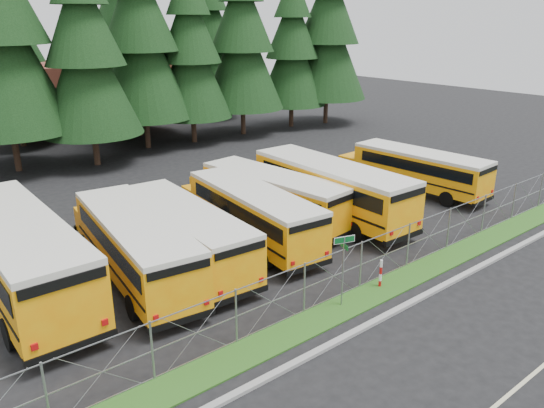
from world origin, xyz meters
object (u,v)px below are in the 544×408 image
(striped_bollard, at_px, (381,274))
(bus_4, at_px, (250,215))
(bus_2, at_px, (134,247))
(bus_5, at_px, (269,197))
(bus_east, at_px, (415,171))
(bus_3, at_px, (182,235))
(bus_1, at_px, (18,256))
(bus_6, at_px, (326,190))
(street_sign, at_px, (344,256))

(striped_bollard, bearing_deg, bus_4, 99.51)
(bus_2, height_order, bus_5, bus_2)
(bus_4, relative_size, bus_east, 1.04)
(bus_2, bearing_deg, bus_3, 6.60)
(bus_2, distance_m, striped_bollard, 9.97)
(bus_1, distance_m, bus_5, 12.28)
(bus_4, distance_m, bus_5, 2.71)
(bus_5, xyz_separation_m, bus_6, (2.75, -1.39, 0.18))
(bus_1, xyz_separation_m, bus_5, (12.28, -0.00, -0.29))
(bus_2, relative_size, bus_5, 1.04)
(bus_5, height_order, bus_6, bus_6)
(bus_east, distance_m, striped_bollard, 13.16)
(bus_6, distance_m, bus_east, 7.38)
(bus_3, distance_m, street_sign, 7.45)
(bus_4, height_order, bus_east, bus_4)
(bus_6, height_order, bus_east, bus_6)
(bus_5, bearing_deg, bus_6, -33.15)
(bus_4, bearing_deg, bus_3, -172.32)
(bus_6, relative_size, street_sign, 4.10)
(bus_1, xyz_separation_m, bus_6, (15.03, -1.39, -0.11))
(bus_3, bearing_deg, street_sign, -65.17)
(bus_3, height_order, street_sign, street_sign)
(bus_3, xyz_separation_m, bus_east, (16.19, -0.11, -0.05))
(bus_3, distance_m, bus_4, 3.75)
(bus_4, xyz_separation_m, street_sign, (-1.05, -7.04, 0.70))
(striped_bollard, bearing_deg, bus_east, 30.99)
(bus_4, height_order, bus_6, bus_6)
(bus_3, bearing_deg, bus_2, -177.06)
(bus_3, distance_m, bus_5, 6.26)
(bus_east, xyz_separation_m, striped_bollard, (-11.27, -6.77, -0.69))
(bus_2, bearing_deg, bus_1, 166.44)
(street_sign, relative_size, striped_bollard, 2.34)
(bus_3, relative_size, striped_bollard, 8.54)
(bus_3, bearing_deg, bus_4, 5.55)
(bus_1, relative_size, bus_2, 1.17)
(bus_2, distance_m, bus_east, 18.41)
(bus_1, distance_m, striped_bollard, 13.99)
(bus_4, relative_size, striped_bollard, 8.51)
(bus_2, xyz_separation_m, bus_6, (11.04, 0.12, 0.12))
(bus_3, bearing_deg, bus_5, 17.65)
(bus_6, distance_m, striped_bollard, 8.08)
(bus_6, xyz_separation_m, bus_east, (7.37, -0.25, -0.22))
(bus_3, xyz_separation_m, street_sign, (2.70, -6.91, 0.69))
(striped_bollard, bearing_deg, bus_3, 125.61)
(bus_2, bearing_deg, bus_4, 8.23)
(street_sign, bearing_deg, bus_3, 111.33)
(bus_3, xyz_separation_m, striped_bollard, (4.93, -6.88, -0.74))
(bus_2, relative_size, bus_3, 1.04)
(bus_2, distance_m, bus_5, 8.43)
(bus_2, bearing_deg, striped_bollard, -36.83)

